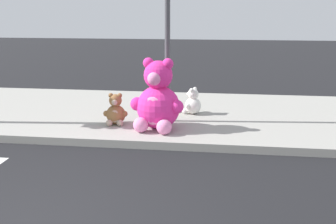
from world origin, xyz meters
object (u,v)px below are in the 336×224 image
sign_pole (167,39)px  plush_brown (116,112)px  plush_white (192,103)px  plush_yellow (170,103)px  plush_pink_large (158,101)px

sign_pole → plush_brown: size_ratio=4.97×
sign_pole → plush_white: sign_pole is taller
sign_pole → plush_yellow: size_ratio=6.75×
plush_brown → sign_pole: bearing=20.4°
plush_yellow → plush_white: bearing=-18.1°
plush_pink_large → plush_yellow: 1.48m
plush_brown → plush_yellow: (0.97, 1.22, -0.07)m
plush_pink_large → plush_white: (0.58, 1.26, -0.32)m
sign_pole → plush_yellow: sign_pole is taller
plush_pink_large → plush_brown: (-0.90, 0.21, -0.30)m
plush_white → plush_yellow: (-0.52, 0.17, -0.05)m
sign_pole → plush_white: bearing=55.0°
plush_brown → plush_white: plush_brown is taller
plush_brown → plush_white: (1.49, 1.05, -0.02)m
plush_brown → plush_pink_large: bearing=-13.3°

